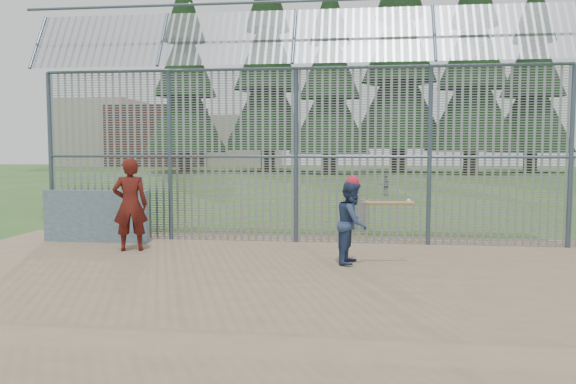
# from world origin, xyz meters

# --- Properties ---
(ground) EXTENTS (120.00, 120.00, 0.00)m
(ground) POSITION_xyz_m (0.00, 0.00, 0.00)
(ground) COLOR #2D511E
(ground) RESTS_ON ground
(dirt_infield) EXTENTS (14.00, 10.00, 0.02)m
(dirt_infield) POSITION_xyz_m (0.00, -0.50, 0.01)
(dirt_infield) COLOR #756047
(dirt_infield) RESTS_ON ground
(dugout_wall) EXTENTS (2.50, 0.12, 1.20)m
(dugout_wall) POSITION_xyz_m (-4.60, 2.90, 0.62)
(dugout_wall) COLOR #38566B
(dugout_wall) RESTS_ON dirt_infield
(batter) EXTENTS (0.72, 0.85, 1.56)m
(batter) POSITION_xyz_m (1.32, 1.22, 0.80)
(batter) COLOR navy
(batter) RESTS_ON dirt_infield
(onlooker) EXTENTS (0.83, 0.68, 1.97)m
(onlooker) POSITION_xyz_m (-3.36, 1.97, 1.00)
(onlooker) COLOR maroon
(onlooker) RESTS_ON dirt_infield
(bg_kid_seated) EXTENTS (0.64, 0.53, 1.02)m
(bg_kid_seated) POSITION_xyz_m (2.71, 16.39, 0.51)
(bg_kid_seated) COLOR slate
(bg_kid_seated) RESTS_ON ground
(batting_gear) EXTENTS (1.25, 0.33, 0.53)m
(batting_gear) POSITION_xyz_m (1.49, 1.19, 1.46)
(batting_gear) COLOR red
(batting_gear) RESTS_ON ground
(trash_can) EXTENTS (0.56, 0.56, 0.82)m
(trash_can) POSITION_xyz_m (1.49, 5.97, 0.38)
(trash_can) COLOR #989BA0
(trash_can) RESTS_ON ground
(bleacher) EXTENTS (3.00, 0.95, 0.72)m
(bleacher) POSITION_xyz_m (-7.18, 8.00, 0.41)
(bleacher) COLOR slate
(bleacher) RESTS_ON ground
(backstop_fence) EXTENTS (20.09, 0.81, 5.30)m
(backstop_fence) POSITION_xyz_m (1.81, 3.43, 2.36)
(backstop_fence) COLOR #47566B
(backstop_fence) RESTS_ON ground
(conifer_row) EXTENTS (38.48, 12.26, 20.20)m
(conifer_row) POSITION_xyz_m (1.93, 41.51, 10.83)
(conifer_row) COLOR #332319
(conifer_row) RESTS_ON ground
(distant_buildings) EXTENTS (26.50, 10.50, 8.00)m
(distant_buildings) POSITION_xyz_m (-23.18, 56.49, 3.60)
(distant_buildings) COLOR brown
(distant_buildings) RESTS_ON ground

